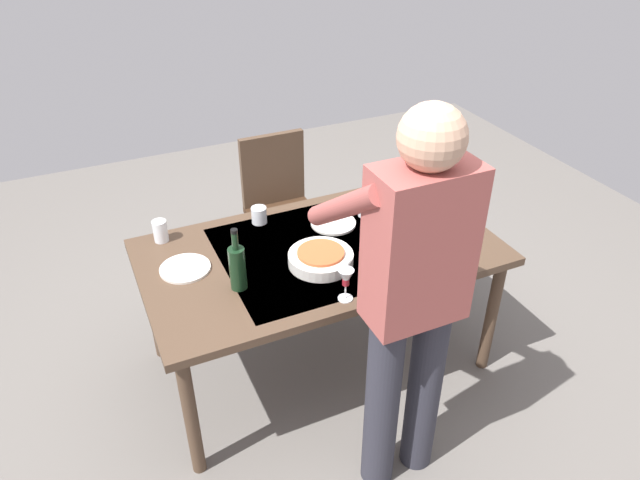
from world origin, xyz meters
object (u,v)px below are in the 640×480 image
Objects in this scene: water_cup_near_right at (259,215)px; water_cup_far_left at (365,207)px; water_cup_near_left at (160,231)px; person_server at (412,294)px; wine_bottle at (237,267)px; dining_table at (320,260)px; wine_glass_left at (346,279)px; chair_near at (279,200)px; dinner_plate_far at (185,268)px; dinner_plate_near at (333,223)px; serving_bowl_pasta at (321,258)px.

water_cup_far_left is at bearing 162.88° from water_cup_near_right.
water_cup_near_left is at bearing -11.02° from water_cup_far_left.
person_server is 0.78m from wine_bottle.
water_cup_far_left reaches higher than dining_table.
water_cup_near_left is (0.71, -1.12, -0.19)m from person_server.
person_server is 17.68× the size of water_cup_far_left.
wine_glass_left is 0.75m from water_cup_near_right.
chair_near is 10.62× the size of water_cup_near_right.
chair_near is 8.34× the size of water_cup_near_left.
chair_near is at bearing -134.59° from dinner_plate_far.
dinner_plate_near is at bearing -110.74° from wine_glass_left.
chair_near reaches higher than dinner_plate_near.
dinner_plate_near is (-0.16, -0.18, 0.07)m from dining_table.
dining_table is 0.87m from chair_near.
dining_table is 0.79m from water_cup_near_left.
chair_near is 1.29m from wine_glass_left.
person_server is 15.48× the size of water_cup_near_left.
dining_table is 0.49m from wine_bottle.
water_cup_near_right is 0.55m from water_cup_far_left.
serving_bowl_pasta is 0.62m from dinner_plate_far.
water_cup_near_left is at bearing -80.89° from dinner_plate_far.
chair_near is at bearing -99.55° from serving_bowl_pasta.
serving_bowl_pasta is (-0.40, -0.01, -0.08)m from wine_bottle.
dining_table is at bearing 117.42° from water_cup_near_right.
water_cup_near_left is (0.67, -0.39, 0.12)m from dining_table.
chair_near is at bearing -149.41° from water_cup_near_left.
chair_near is at bearing -70.85° from water_cup_far_left.
water_cup_far_left reaches higher than water_cup_near_right.
person_server is 7.34× the size of dinner_plate_far.
dining_table is 7.33× the size of dinner_plate_near.
water_cup_far_left is 0.32× the size of serving_bowl_pasta.
serving_bowl_pasta is at bearing 37.57° from water_cup_far_left.
dinner_plate_near reaches higher than dining_table.
wine_glass_left reaches higher than dining_table.
water_cup_near_right is 0.29× the size of serving_bowl_pasta.
person_server is 1.34m from water_cup_near_left.
serving_bowl_pasta is (0.05, 0.11, 0.10)m from dining_table.
chair_near reaches higher than dining_table.
person_server is at bearing 92.60° from dining_table.
person_server is at bearing 87.07° from chair_near.
dining_table is 0.41m from water_cup_far_left.
water_cup_near_right is (0.21, -1.08, -0.20)m from person_server.
chair_near is 0.63m from water_cup_near_right.
dining_table is 19.67× the size of water_cup_near_right.
person_server is 5.63× the size of serving_bowl_pasta.
dinner_plate_near is at bearing -174.32° from dinner_plate_far.
person_server is at bearing 82.36° from dinner_plate_near.
wine_bottle is 0.85m from water_cup_far_left.
dining_table is 17.64× the size of water_cup_far_left.
serving_bowl_pasta is (-0.62, 0.50, -0.02)m from water_cup_near_left.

